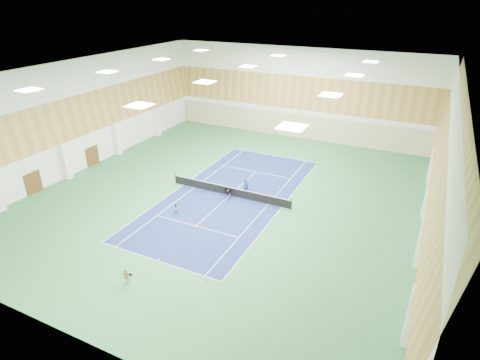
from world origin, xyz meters
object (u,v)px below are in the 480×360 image
object	(u,v)px
child_court	(176,208)
child_apron	(126,276)
tennis_net	(230,191)
ball_cart	(228,194)
coach	(246,186)

from	to	relation	value
child_court	child_apron	distance (m)	9.85
tennis_net	ball_cart	bearing A→B (deg)	-81.83
tennis_net	child_court	distance (m)	5.97
child_court	tennis_net	bearing A→B (deg)	31.38
tennis_net	coach	bearing A→B (deg)	40.91
coach	ball_cart	world-z (taller)	coach
tennis_net	child_court	world-z (taller)	child_court
child_court	child_apron	size ratio (longest dim) A/B	0.99
child_apron	tennis_net	bearing A→B (deg)	67.55
tennis_net	ball_cart	xyz separation A→B (m)	(0.09, -0.60, -0.05)
ball_cart	child_court	bearing A→B (deg)	-115.80
tennis_net	ball_cart	world-z (taller)	tennis_net
coach	child_court	bearing A→B (deg)	79.82
coach	ball_cart	size ratio (longest dim) A/B	1.75
child_apron	ball_cart	distance (m)	14.31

